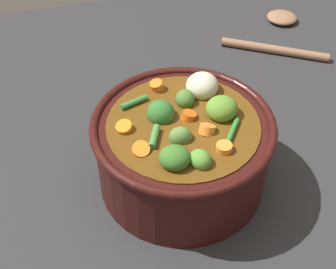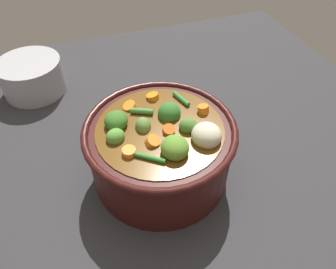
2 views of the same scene
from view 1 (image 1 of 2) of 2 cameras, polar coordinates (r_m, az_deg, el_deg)
name	(u,v)px [view 1 (image 1 of 2)]	position (r m, az deg, el deg)	size (l,w,h in m)	color
ground_plane	(182,180)	(0.77, 1.52, -5.06)	(1.10, 1.10, 0.00)	#2D2D30
cooking_pot	(183,150)	(0.72, 1.64, -1.77)	(0.25, 0.25, 0.14)	#38110F
wooden_spoon	(279,32)	(1.08, 12.19, 11.10)	(0.20, 0.20, 0.02)	#95684A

